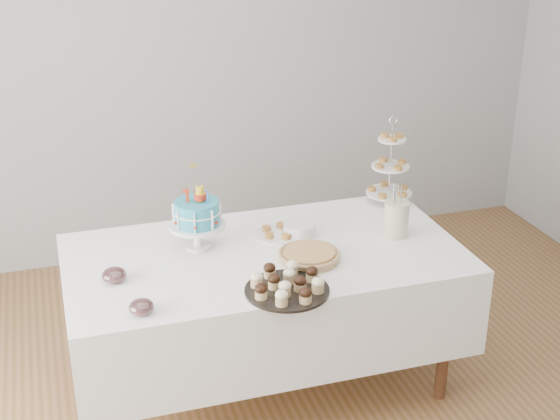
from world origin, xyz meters
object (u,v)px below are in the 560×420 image
object	(u,v)px
cupcake_tray	(287,283)
pastry_plate	(279,233)
pie	(309,255)
tiered_stand	(390,167)
plate_stack	(300,229)
jam_bowl_b	(114,275)
table	(265,293)
birthday_cake	(197,226)
jam_bowl_a	(141,307)
utensil_pitcher	(396,218)

from	to	relation	value
cupcake_tray	pastry_plate	bearing A→B (deg)	76.24
pastry_plate	pie	bearing A→B (deg)	-79.90
tiered_stand	plate_stack	distance (m)	0.69
jam_bowl_b	table	bearing A→B (deg)	6.20
table	tiered_stand	bearing A→B (deg)	25.46
cupcake_tray	birthday_cake	bearing A→B (deg)	117.40
tiered_stand	plate_stack	bearing A→B (deg)	-156.86
tiered_stand	jam_bowl_a	xyz separation A→B (m)	(-1.49, -0.79, -0.18)
pie	tiered_stand	world-z (taller)	tiered_stand
cupcake_tray	table	bearing A→B (deg)	88.08
pie	table	bearing A→B (deg)	140.97
birthday_cake	jam_bowl_b	world-z (taller)	birthday_cake
birthday_cake	cupcake_tray	world-z (taller)	birthday_cake
cupcake_tray	jam_bowl_a	xyz separation A→B (m)	(-0.64, 0.01, -0.01)
plate_stack	utensil_pitcher	world-z (taller)	utensil_pitcher
tiered_stand	jam_bowl_a	bearing A→B (deg)	-151.98
jam_bowl_a	jam_bowl_b	distance (m)	0.32
jam_bowl_a	jam_bowl_b	world-z (taller)	jam_bowl_b
jam_bowl_a	jam_bowl_b	bearing A→B (deg)	103.94
pie	tiered_stand	distance (m)	0.88
cupcake_tray	pie	distance (m)	0.32
cupcake_tray	jam_bowl_a	world-z (taller)	cupcake_tray
jam_bowl_b	tiered_stand	bearing A→B (deg)	16.98
cupcake_tray	jam_bowl_b	distance (m)	0.78
plate_stack	jam_bowl_a	xyz separation A→B (m)	(-0.88, -0.53, -0.00)
table	pastry_plate	world-z (taller)	pastry_plate
jam_bowl_a	jam_bowl_b	xyz separation A→B (m)	(-0.08, 0.31, 0.00)
pie	jam_bowl_a	distance (m)	0.87
tiered_stand	utensil_pitcher	size ratio (longest dim) A/B	1.78
plate_stack	pastry_plate	bearing A→B (deg)	167.34
pie	jam_bowl_a	size ratio (longest dim) A/B	2.79
table	plate_stack	size ratio (longest dim) A/B	11.43
pie	jam_bowl_b	distance (m)	0.91
tiered_stand	table	bearing A→B (deg)	-154.54
pastry_plate	utensil_pitcher	distance (m)	0.60
jam_bowl_b	pie	bearing A→B (deg)	-4.13
cupcake_tray	pie	world-z (taller)	cupcake_tray
cupcake_tray	jam_bowl_b	xyz separation A→B (m)	(-0.72, 0.32, -0.01)
pie	jam_bowl_b	size ratio (longest dim) A/B	2.66
jam_bowl_a	utensil_pitcher	distance (m)	1.39
birthday_cake	plate_stack	xyz separation A→B (m)	(0.52, -0.01, -0.08)
table	tiered_stand	xyz separation A→B (m)	(0.84, 0.40, 0.44)
table	jam_bowl_a	xyz separation A→B (m)	(-0.65, -0.39, 0.26)
cupcake_tray	utensil_pitcher	xyz separation A→B (m)	(0.70, 0.39, 0.06)
pastry_plate	jam_bowl_b	bearing A→B (deg)	-164.27
table	jam_bowl_b	world-z (taller)	jam_bowl_b
jam_bowl_b	utensil_pitcher	bearing A→B (deg)	2.65
birthday_cake	jam_bowl_b	bearing A→B (deg)	-135.83
pastry_plate	jam_bowl_a	world-z (taller)	jam_bowl_a
utensil_pitcher	table	bearing A→B (deg)	160.57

